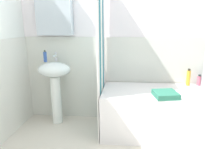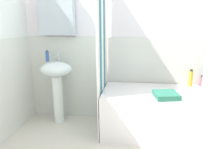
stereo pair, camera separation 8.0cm
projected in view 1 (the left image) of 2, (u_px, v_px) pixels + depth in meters
wall_back_tiled at (129, 41)px, 2.78m from camera, size 3.60×0.18×2.40m
sink at (55, 79)px, 2.76m from camera, size 0.44×0.34×0.87m
faucet at (56, 57)px, 2.76m from camera, size 0.03×0.12×0.12m
soap_dispenser at (45, 57)px, 2.71m from camera, size 0.04×0.04×0.16m
bathtub at (164, 112)px, 2.57m from camera, size 1.56×0.70×0.56m
shower_curtain at (101, 55)px, 2.46m from camera, size 0.01×0.70×2.00m
body_wash_bottle at (214, 80)px, 2.68m from camera, size 0.06×0.06×0.19m
lotion_bottle at (207, 80)px, 2.68m from camera, size 0.06×0.06×0.19m
shampoo_bottle at (199, 80)px, 2.72m from camera, size 0.05×0.05×0.15m
conditioner_bottle at (188, 78)px, 2.70m from camera, size 0.05×0.05×0.23m
towel_folded at (166, 94)px, 2.29m from camera, size 0.30×0.30×0.06m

